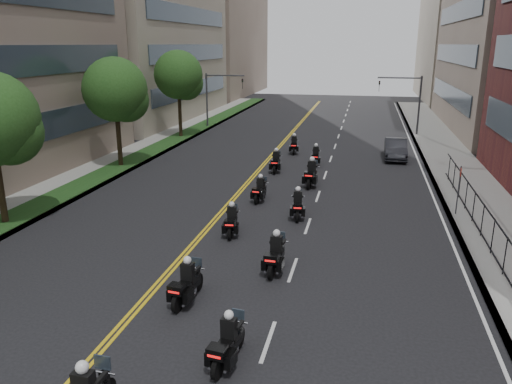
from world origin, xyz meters
TOP-DOWN VIEW (x-y plane):
  - sidewalk_right at (12.00, 25.00)m, footprint 4.00×90.00m
  - sidewalk_left at (-12.00, 25.00)m, footprint 4.00×90.00m
  - grass_strip at (-11.20, 25.00)m, footprint 2.00×90.00m
  - building_right_far at (21.50, 78.00)m, footprint 15.00×28.00m
  - building_left_far at (-22.00, 78.00)m, footprint 16.00×28.00m
  - iron_fence at (11.00, 12.00)m, footprint 0.05×28.00m
  - street_trees at (-11.05, 18.61)m, footprint 4.40×38.40m
  - traffic_signal_right at (9.54, 42.00)m, footprint 4.09×0.20m
  - traffic_signal_left at (-9.54, 42.00)m, footprint 4.09×0.20m
  - motorcycle_1 at (2.31, 3.71)m, footprint 0.64×2.13m
  - motorcycle_2 at (0.04, 6.72)m, footprint 0.63×2.21m
  - motorcycle_3 at (2.55, 9.73)m, footprint 0.54×2.26m
  - motorcycle_4 at (-0.10, 13.12)m, footprint 0.65×2.11m
  - motorcycle_5 at (2.54, 16.10)m, footprint 0.64×2.18m
  - motorcycle_6 at (0.10, 18.44)m, footprint 0.53×2.07m
  - motorcycle_7 at (2.56, 22.07)m, footprint 0.62×2.49m
  - motorcycle_8 at (-0.20, 25.17)m, footprint 0.54×2.24m
  - motorcycle_9 at (2.25, 27.71)m, footprint 0.51×2.15m
  - motorcycle_10 at (0.14, 31.42)m, footprint 0.64×2.18m
  - parked_sedan at (8.00, 31.21)m, footprint 1.63×4.60m

SIDE VIEW (x-z plane):
  - sidewalk_right at x=12.00m, z-range 0.00..0.15m
  - sidewalk_left at x=-12.00m, z-range 0.00..0.15m
  - grass_strip at x=-11.20m, z-range 0.15..0.19m
  - motorcycle_6 at x=0.10m, z-range -0.16..1.37m
  - motorcycle_4 at x=-0.10m, z-range -0.16..1.40m
  - motorcycle_1 at x=2.31m, z-range -0.17..1.41m
  - motorcycle_9 at x=2.25m, z-range -0.17..1.42m
  - motorcycle_5 at x=2.54m, z-range -0.17..1.44m
  - motorcycle_10 at x=0.14m, z-range -0.17..1.44m
  - motorcycle_2 at x=0.04m, z-range -0.17..1.46m
  - motorcycle_8 at x=-0.20m, z-range -0.17..1.48m
  - motorcycle_3 at x=2.55m, z-range -0.18..1.50m
  - motorcycle_7 at x=2.56m, z-range -0.19..1.65m
  - parked_sedan at x=8.00m, z-range 0.00..1.51m
  - iron_fence at x=11.00m, z-range 0.15..1.65m
  - traffic_signal_right at x=9.54m, z-range 0.90..6.50m
  - traffic_signal_left at x=-9.54m, z-range 0.90..6.50m
  - street_trees at x=-11.05m, z-range 1.14..9.12m
  - building_right_far at x=21.50m, z-range 0.00..26.00m
  - building_left_far at x=-22.00m, z-range 0.00..26.00m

